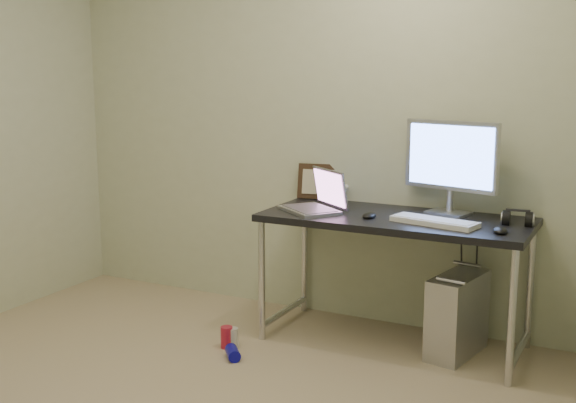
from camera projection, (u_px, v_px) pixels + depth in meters
The scene contains 16 objects.
wall_back at pixel (309, 119), 4.54m from camera, with size 3.50×0.02×2.50m, color beige.
desk at pixel (395, 231), 4.05m from camera, with size 1.49×0.65×0.75m.
tower_computer at pixel (457, 315), 3.97m from camera, with size 0.27×0.46×0.48m.
cable_a at pixel (462, 271), 4.20m from camera, with size 0.01×0.01×0.70m, color black.
cable_b at pixel (476, 278), 4.15m from camera, with size 0.01×0.01×0.72m, color black.
can_red at pixel (227, 337), 4.09m from camera, with size 0.07×0.07×0.12m, color #BA1D38.
can_white at pixel (233, 338), 4.10m from camera, with size 0.06×0.06×0.11m, color silver.
can_blue at pixel (233, 353), 3.94m from camera, with size 0.07×0.07×0.12m, color #0E0CA7.
laptop at pixel (317, 201), 4.18m from camera, with size 0.45×0.44×0.24m.
monitor at pixel (451, 160), 4.04m from camera, with size 0.56×0.22×0.53m.
keyboard at pixel (434, 222), 3.83m from camera, with size 0.46×0.15×0.03m, color white.
mouse_right at pixel (500, 229), 3.63m from camera, with size 0.07×0.12×0.04m, color black.
mouse_left at pixel (369, 214), 4.00m from camera, with size 0.07×0.11×0.04m, color black.
headphones at pixel (518, 220), 3.81m from camera, with size 0.16×0.10×0.11m.
picture_frame at pixel (320, 182), 4.55m from camera, with size 0.28×0.03×0.22m, color black.
webcam at pixel (345, 189), 4.47m from camera, with size 0.04×0.04×0.11m.
Camera 1 is at (1.94, -2.38, 1.57)m, focal length 45.00 mm.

